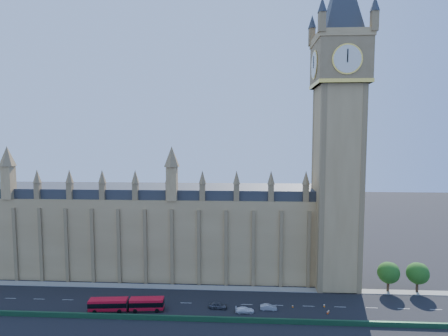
# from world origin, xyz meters

# --- Properties ---
(ground) EXTENTS (400.00, 400.00, 0.00)m
(ground) POSITION_xyz_m (0.00, 0.00, 0.00)
(ground) COLOR black
(ground) RESTS_ON ground
(palace_westminster) EXTENTS (120.00, 20.00, 28.00)m
(palace_westminster) POSITION_xyz_m (-25.00, 22.00, 13.86)
(palace_westminster) COLOR #A1804D
(palace_westminster) RESTS_ON ground
(elizabeth_tower) EXTENTS (20.59, 20.59, 105.00)m
(elizabeth_tower) POSITION_xyz_m (38.00, 13.99, 54.56)
(elizabeth_tower) COLOR #A1804D
(elizabeth_tower) RESTS_ON ground
(bridge_parapet) EXTENTS (160.00, 0.60, 1.20)m
(bridge_parapet) POSITION_xyz_m (0.00, -9.00, 0.60)
(bridge_parapet) COLOR #1E4C2D
(bridge_parapet) RESTS_ON ground
(kerb_north) EXTENTS (160.00, 3.00, 0.16)m
(kerb_north) POSITION_xyz_m (0.00, 9.50, 0.08)
(kerb_north) COLOR gray
(kerb_north) RESTS_ON ground
(tree_east_near) EXTENTS (6.00, 6.00, 8.50)m
(tree_east_near) POSITION_xyz_m (52.22, 10.08, 5.64)
(tree_east_near) COLOR #382619
(tree_east_near) RESTS_ON ground
(tree_east_far) EXTENTS (6.00, 6.00, 8.50)m
(tree_east_far) POSITION_xyz_m (60.22, 10.08, 5.64)
(tree_east_far) COLOR #382619
(tree_east_far) RESTS_ON ground
(red_bus) EXTENTS (18.75, 4.48, 3.16)m
(red_bus) POSITION_xyz_m (-18.19, -5.04, 1.66)
(red_bus) COLOR red
(red_bus) RESTS_ON ground
(car_grey) EXTENTS (4.73, 2.15, 1.58)m
(car_grey) POSITION_xyz_m (4.67, -2.50, 0.79)
(car_grey) COLOR #42434A
(car_grey) RESTS_ON ground
(car_silver) EXTENTS (4.23, 1.62, 1.38)m
(car_silver) POSITION_xyz_m (17.48, -2.54, 0.69)
(car_silver) COLOR #A0A2A8
(car_silver) RESTS_ON ground
(car_white) EXTENTS (4.75, 2.03, 1.36)m
(car_white) POSITION_xyz_m (11.50, -4.31, 0.68)
(car_white) COLOR white
(car_white) RESTS_ON ground
(cone_a) EXTENTS (0.49, 0.49, 0.65)m
(cone_a) POSITION_xyz_m (23.78, -0.89, 0.32)
(cone_a) COLOR black
(cone_a) RESTS_ON ground
(cone_b) EXTENTS (0.48, 0.48, 0.70)m
(cone_b) POSITION_xyz_m (32.38, -3.01, 0.34)
(cone_b) COLOR black
(cone_b) RESTS_ON ground
(cone_c) EXTENTS (0.64, 0.64, 0.79)m
(cone_c) POSITION_xyz_m (31.93, -3.77, 0.39)
(cone_c) COLOR black
(cone_c) RESTS_ON ground
(cone_d) EXTENTS (0.56, 0.56, 0.79)m
(cone_d) POSITION_xyz_m (31.93, -0.17, 0.39)
(cone_d) COLOR black
(cone_d) RESTS_ON ground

